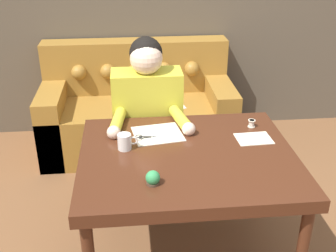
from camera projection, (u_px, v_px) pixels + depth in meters
name	position (u px, v px, depth m)	size (l,w,h in m)	color
dining_table	(187.00, 165.00, 2.32)	(1.17, 0.97, 0.72)	#472314
couch	(138.00, 112.00, 3.73)	(1.63, 0.79, 0.91)	olive
person	(148.00, 123.00, 2.85)	(0.52, 0.57, 1.21)	#33281E
pattern_paper_main	(158.00, 134.00, 2.49)	(0.31, 0.29, 0.00)	beige
pattern_paper_offcut	(254.00, 139.00, 2.43)	(0.21, 0.16, 0.00)	beige
scissors	(147.00, 137.00, 2.45)	(0.21, 0.07, 0.01)	silver
mug	(125.00, 142.00, 2.31)	(0.11, 0.08, 0.09)	silver
thread_spool	(252.00, 123.00, 2.57)	(0.04, 0.04, 0.05)	beige
pin_cushion	(153.00, 178.00, 2.01)	(0.07, 0.07, 0.07)	#4C3828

